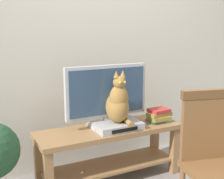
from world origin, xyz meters
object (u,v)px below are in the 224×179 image
book_stack (159,115)px  media_box (117,125)px  tv_stand (110,144)px  tv (107,94)px  wooden_chair (220,155)px  cat (118,103)px

book_stack → media_box: bearing=-179.8°
tv_stand → tv: (0.00, 0.05, 0.46)m
tv → wooden_chair: tv is taller
media_box → wooden_chair: (0.27, -0.96, 0.04)m
tv_stand → cat: 0.41m
media_box → cat: (0.00, -0.01, 0.22)m
media_box → cat: size_ratio=0.88×
cat → book_stack: 0.50m
wooden_chair → book_stack: 0.98m
tv → wooden_chair: 1.13m
tv → wooden_chair: (0.32, -1.06, -0.23)m
media_box → book_stack: size_ratio=1.72×
tv → book_stack: (0.51, -0.10, -0.24)m
tv_stand → book_stack: book_stack is taller
tv_stand → book_stack: bearing=-5.5°
cat → tv_stand: bearing=130.1°
media_box → book_stack: (0.46, 0.00, 0.03)m
wooden_chair → book_stack: size_ratio=4.10×
tv_stand → media_box: (0.05, -0.05, 0.19)m
wooden_chair → book_stack: bearing=78.7°
tv → cat: (0.05, -0.12, -0.06)m
tv_stand → cat: size_ratio=2.82×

